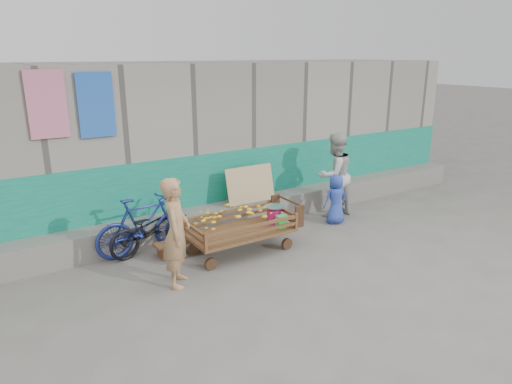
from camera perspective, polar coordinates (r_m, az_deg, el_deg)
ground at (r=7.03m, az=6.89°, el=-9.96°), size 80.00×80.00×0.00m
building_wall at (r=9.88m, az=-7.85°, el=6.86°), size 12.00×3.50×3.00m
banana_cart at (r=7.44m, az=-2.16°, el=-3.74°), size 1.88×0.86×0.80m
bench at (r=7.65m, az=-9.15°, el=-6.37°), size 0.93×0.28×0.23m
vendor_man at (r=6.44m, az=-9.93°, el=-5.02°), size 0.62×0.69×1.58m
woman at (r=9.22m, az=9.76°, el=2.12°), size 0.87×0.70×1.70m
child at (r=8.90m, az=9.92°, el=-0.88°), size 0.52×0.38×0.97m
bicycle_dark at (r=7.75m, az=-12.89°, el=-4.37°), size 1.64×0.87×0.82m
bicycle_blue at (r=7.68m, az=-13.87°, el=-4.02°), size 1.64×0.56×0.97m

